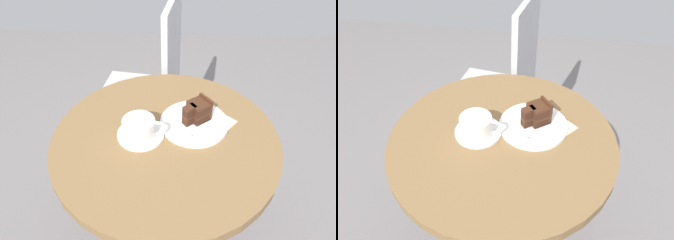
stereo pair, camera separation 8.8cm
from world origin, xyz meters
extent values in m
cylinder|color=brown|center=(0.00, 0.00, 0.69)|extent=(0.67, 0.67, 0.03)
cylinder|color=silver|center=(0.00, 0.00, 0.34)|extent=(0.07, 0.07, 0.65)
cylinder|color=white|center=(-0.07, 0.00, 0.71)|extent=(0.14, 0.14, 0.01)
cylinder|color=white|center=(-0.08, -0.01, 0.74)|extent=(0.09, 0.09, 0.06)
cylinder|color=beige|center=(-0.08, -0.01, 0.77)|extent=(0.08, 0.08, 0.00)
torus|color=white|center=(-0.02, -0.01, 0.74)|extent=(0.05, 0.01, 0.05)
cube|color=silver|center=(-0.10, 0.02, 0.72)|extent=(0.07, 0.07, 0.00)
ellipsoid|color=silver|center=(-0.07, 0.06, 0.72)|extent=(0.02, 0.02, 0.00)
cylinder|color=white|center=(0.09, 0.06, 0.71)|extent=(0.21, 0.21, 0.01)
cube|color=#381E14|center=(0.10, 0.07, 0.73)|extent=(0.08, 0.08, 0.02)
cube|color=#381E14|center=(0.07, 0.05, 0.73)|extent=(0.05, 0.04, 0.02)
cube|color=#422314|center=(0.10, 0.07, 0.75)|extent=(0.08, 0.08, 0.01)
cube|color=#422314|center=(0.07, 0.05, 0.75)|extent=(0.05, 0.04, 0.01)
cube|color=#381E14|center=(0.10, 0.07, 0.76)|extent=(0.08, 0.08, 0.02)
cube|color=#381E14|center=(0.07, 0.05, 0.76)|extent=(0.05, 0.04, 0.02)
cube|color=#422314|center=(0.10, 0.07, 0.78)|extent=(0.08, 0.08, 0.01)
cube|color=#422314|center=(0.07, 0.05, 0.78)|extent=(0.05, 0.04, 0.01)
cube|color=#422314|center=(0.12, 0.09, 0.75)|extent=(0.04, 0.05, 0.07)
cube|color=silver|center=(0.12, 0.03, 0.72)|extent=(0.08, 0.08, 0.00)
cube|color=silver|center=(0.07, -0.02, 0.72)|extent=(0.04, 0.04, 0.00)
cube|color=beige|center=(0.13, 0.06, 0.71)|extent=(0.19, 0.19, 0.00)
cube|color=beige|center=(0.12, 0.05, 0.71)|extent=(0.17, 0.17, 0.00)
cylinder|color=#BCBCC1|center=(-0.31, 0.75, 0.21)|extent=(0.02, 0.02, 0.42)
cylinder|color=#BCBCC1|center=(-0.36, 0.43, 0.21)|extent=(0.02, 0.02, 0.42)
cylinder|color=#BCBCC1|center=(0.01, 0.70, 0.21)|extent=(0.02, 0.02, 0.42)
cylinder|color=#BCBCC1|center=(-0.04, 0.38, 0.21)|extent=(0.02, 0.02, 0.42)
cube|color=#BCBCC1|center=(-0.17, 0.56, 0.43)|extent=(0.43, 0.43, 0.02)
cube|color=#BCBCC1|center=(0.00, 0.54, 0.68)|extent=(0.07, 0.36, 0.48)
camera|label=1|loc=(0.04, -0.64, 1.33)|focal=32.00mm
camera|label=2|loc=(0.12, -0.63, 1.33)|focal=32.00mm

